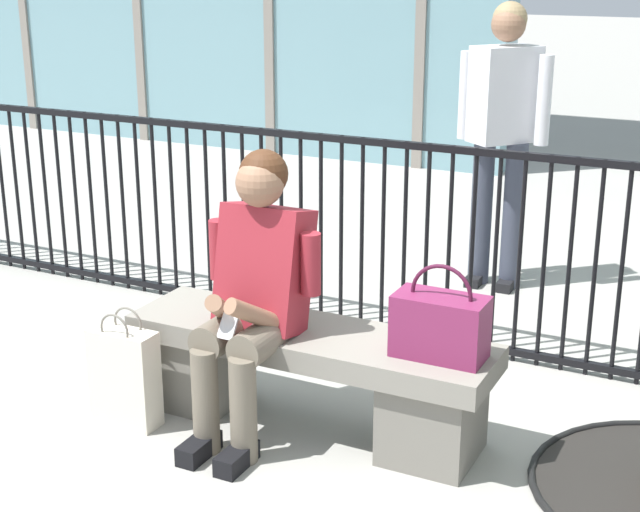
% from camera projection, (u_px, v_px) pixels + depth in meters
% --- Properties ---
extents(ground_plane, '(60.00, 60.00, 0.00)m').
position_uv_depth(ground_plane, '(310.00, 426.00, 4.08)').
color(ground_plane, '#9E9B93').
extents(stone_bench, '(1.60, 0.44, 0.45)m').
position_uv_depth(stone_bench, '(310.00, 369.00, 4.00)').
color(stone_bench, gray).
rests_on(stone_bench, ground).
extents(seated_person_with_phone, '(0.52, 0.66, 1.21)m').
position_uv_depth(seated_person_with_phone, '(254.00, 288.00, 3.85)').
color(seated_person_with_phone, '#6B6051').
rests_on(seated_person_with_phone, ground).
extents(handbag_on_bench, '(0.36, 0.19, 0.38)m').
position_uv_depth(handbag_on_bench, '(440.00, 325.00, 3.64)').
color(handbag_on_bench, '#7A234C').
rests_on(handbag_on_bench, stone_bench).
extents(shopping_bag, '(0.30, 0.13, 0.53)m').
position_uv_depth(shopping_bag, '(125.00, 376.00, 4.04)').
color(shopping_bag, beige).
rests_on(shopping_bag, ground).
extents(bystander_at_railing, '(0.55, 0.43, 1.71)m').
position_uv_depth(bystander_at_railing, '(503.00, 125.00, 5.53)').
color(bystander_at_railing, '#383D4C').
rests_on(bystander_at_railing, ground).
extents(plaza_railing, '(8.48, 0.04, 1.07)m').
position_uv_depth(plaza_railing, '(404.00, 243.00, 4.83)').
color(plaza_railing, black).
rests_on(plaza_railing, ground).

